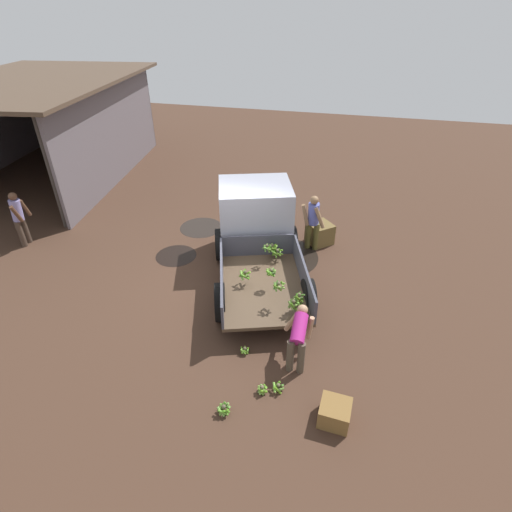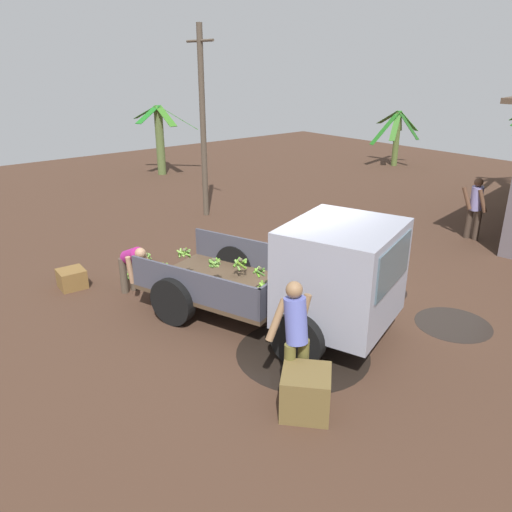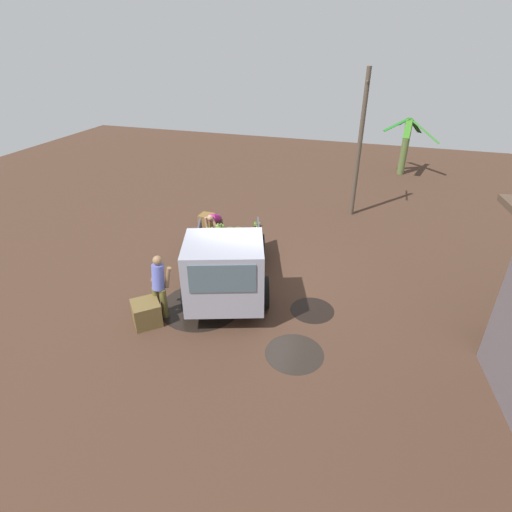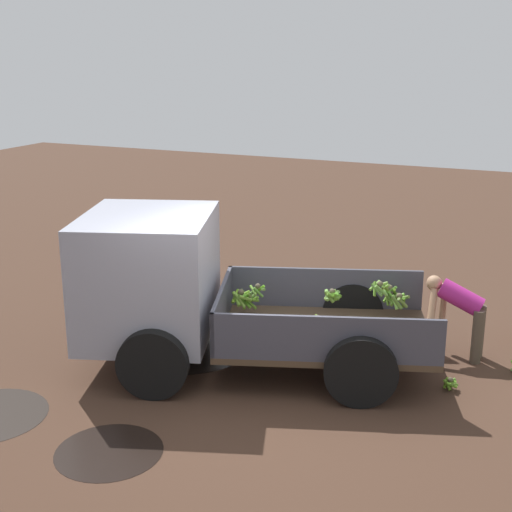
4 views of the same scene
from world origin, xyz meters
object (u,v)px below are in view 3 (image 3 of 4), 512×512
object	(u,v)px
banana_bunch_on_ground_3	(238,229)
person_foreground_visitor	(159,284)
banana_bunch_on_ground_0	(230,229)
banana_bunch_on_ground_1	(245,241)
utility_pole	(360,144)
banana_bunch_on_ground_2	(257,224)
wooden_crate_1	(147,313)
cargo_truck	(225,269)
person_worker_loading	(215,222)
person_bystander_near_shed	(511,301)
wooden_crate_0	(207,219)

from	to	relation	value
banana_bunch_on_ground_3	person_foreground_visitor	bearing A→B (deg)	-1.96
banana_bunch_on_ground_0	banana_bunch_on_ground_1	world-z (taller)	banana_bunch_on_ground_0
utility_pole	banana_bunch_on_ground_2	bearing A→B (deg)	-54.67
banana_bunch_on_ground_1	wooden_crate_1	xyz separation A→B (m)	(4.72, -0.93, 0.21)
wooden_crate_1	cargo_truck	bearing A→B (deg)	130.33
utility_pole	person_worker_loading	bearing A→B (deg)	-48.39
cargo_truck	person_bystander_near_shed	world-z (taller)	cargo_truck
cargo_truck	person_foreground_visitor	bearing A→B (deg)	-75.61
utility_pole	person_worker_loading	distance (m)	5.98
banana_bunch_on_ground_1	wooden_crate_1	bearing A→B (deg)	-11.10
person_worker_loading	banana_bunch_on_ground_2	size ratio (longest dim) A/B	4.49
person_worker_loading	wooden_crate_1	bearing A→B (deg)	1.03
person_worker_loading	wooden_crate_1	distance (m)	4.67
person_foreground_visitor	wooden_crate_0	bearing A→B (deg)	19.39
cargo_truck	banana_bunch_on_ground_3	xyz separation A→B (m)	(-4.23, -1.19, -0.97)
person_foreground_visitor	banana_bunch_on_ground_0	bearing A→B (deg)	8.60
person_worker_loading	wooden_crate_0	xyz separation A→B (m)	(-1.14, -0.83, -0.49)
cargo_truck	person_worker_loading	world-z (taller)	cargo_truck
person_foreground_visitor	banana_bunch_on_ground_0	xyz separation A→B (m)	(-5.03, -0.10, -0.81)
utility_pole	banana_bunch_on_ground_3	size ratio (longest dim) A/B	25.06
wooden_crate_1	banana_bunch_on_ground_2	bearing A→B (deg)	171.66
banana_bunch_on_ground_0	wooden_crate_0	bearing A→B (deg)	-108.47
utility_pole	banana_bunch_on_ground_0	size ratio (longest dim) A/B	22.63
person_worker_loading	banana_bunch_on_ground_3	bearing A→B (deg)	151.41
person_worker_loading	wooden_crate_0	size ratio (longest dim) A/B	2.18
person_worker_loading	banana_bunch_on_ground_3	distance (m)	1.18
person_worker_loading	person_bystander_near_shed	bearing A→B (deg)	73.03
utility_pole	banana_bunch_on_ground_1	world-z (taller)	utility_pole
wooden_crate_1	utility_pole	bearing A→B (deg)	154.04
person_foreground_visitor	wooden_crate_0	xyz separation A→B (m)	(-5.37, -1.13, -0.73)
person_bystander_near_shed	banana_bunch_on_ground_0	world-z (taller)	person_bystander_near_shed
person_foreground_visitor	person_bystander_near_shed	bearing A→B (deg)	-70.01
cargo_truck	banana_bunch_on_ground_2	distance (m)	4.94
banana_bunch_on_ground_0	banana_bunch_on_ground_2	world-z (taller)	banana_bunch_on_ground_2
person_foreground_visitor	person_bystander_near_shed	distance (m)	8.17
person_foreground_visitor	wooden_crate_1	size ratio (longest dim) A/B	2.62
cargo_truck	banana_bunch_on_ground_0	xyz separation A→B (m)	(-4.13, -1.46, -0.96)
banana_bunch_on_ground_3	wooden_crate_1	world-z (taller)	wooden_crate_1
person_foreground_visitor	wooden_crate_1	xyz separation A→B (m)	(0.42, -0.19, -0.62)
person_bystander_near_shed	banana_bunch_on_ground_2	bearing A→B (deg)	-35.59
banana_bunch_on_ground_1	wooden_crate_0	bearing A→B (deg)	-119.96
cargo_truck	banana_bunch_on_ground_2	size ratio (longest dim) A/B	19.54
person_worker_loading	banana_bunch_on_ground_0	xyz separation A→B (m)	(-0.80, 0.21, -0.58)
wooden_crate_1	banana_bunch_on_ground_0	bearing A→B (deg)	179.06
banana_bunch_on_ground_2	wooden_crate_1	xyz separation A→B (m)	(6.12, -0.90, 0.19)
utility_pole	banana_bunch_on_ground_2	size ratio (longest dim) A/B	21.55
utility_pole	banana_bunch_on_ground_1	size ratio (longest dim) A/B	27.64
person_bystander_near_shed	banana_bunch_on_ground_1	xyz separation A→B (m)	(-2.52, -7.24, -0.80)
banana_bunch_on_ground_0	banana_bunch_on_ground_2	xyz separation A→B (m)	(-0.68, 0.81, 0.00)
wooden_crate_0	banana_bunch_on_ground_2	bearing A→B (deg)	100.15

